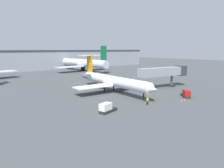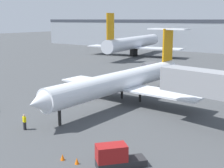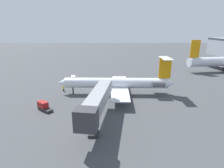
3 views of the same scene
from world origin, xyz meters
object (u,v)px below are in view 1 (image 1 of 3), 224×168
object	(u,v)px
baggage_tug_lead	(107,108)
baggage_tug_trailing	(186,94)
regional_jet	(111,80)
parked_airliner_west_mid	(83,63)
ground_crew_marshaller	(147,101)
traffic_cone_mid	(182,100)
jet_bridge	(166,72)
traffic_cone_near	(185,99)

from	to	relation	value
baggage_tug_lead	baggage_tug_trailing	distance (m)	23.18
regional_jet	baggage_tug_lead	size ratio (longest dim) A/B	7.56
parked_airliner_west_mid	baggage_tug_trailing	bearing A→B (deg)	-100.46
ground_crew_marshaller	traffic_cone_mid	distance (m)	8.95
jet_bridge	baggage_tug_trailing	bearing A→B (deg)	-122.07
regional_jet	jet_bridge	xyz separation A→B (m)	(17.67, -5.11, 1.63)
baggage_tug_trailing	parked_airliner_west_mid	size ratio (longest dim) A/B	0.10
jet_bridge	baggage_tug_trailing	world-z (taller)	jet_bridge
traffic_cone_near	parked_airliner_west_mid	bearing A→B (deg)	77.58
jet_bridge	parked_airliner_west_mid	bearing A→B (deg)	84.64
baggage_tug_lead	jet_bridge	bearing A→B (deg)	17.73
traffic_cone_near	parked_airliner_west_mid	distance (m)	74.43
ground_crew_marshaller	jet_bridge	bearing A→B (deg)	27.95
baggage_tug_trailing	parked_airliner_west_mid	bearing A→B (deg)	79.54
regional_jet	jet_bridge	distance (m)	18.47
ground_crew_marshaller	baggage_tug_lead	size ratio (longest dim) A/B	0.40
parked_airliner_west_mid	traffic_cone_mid	bearing A→B (deg)	-103.49
baggage_tug_lead	parked_airliner_west_mid	world-z (taller)	parked_airliner_west_mid
traffic_cone_near	traffic_cone_mid	distance (m)	1.47
traffic_cone_near	baggage_tug_lead	bearing A→B (deg)	169.48
regional_jet	baggage_tug_trailing	world-z (taller)	regional_jet
regional_jet	ground_crew_marshaller	world-z (taller)	regional_jet
ground_crew_marshaller	baggage_tug_trailing	xyz separation A→B (m)	(12.74, -1.34, -0.02)
jet_bridge	baggage_tug_lead	xyz separation A→B (m)	(-30.67, -9.80, -4.06)
traffic_cone_mid	ground_crew_marshaller	bearing A→B (deg)	160.86
baggage_tug_trailing	traffic_cone_near	xyz separation A→B (m)	(-2.84, -1.43, -0.56)
jet_bridge	traffic_cone_mid	bearing A→B (deg)	-130.95
jet_bridge	traffic_cone_mid	world-z (taller)	jet_bridge
traffic_cone_near	traffic_cone_mid	world-z (taller)	same
regional_jet	traffic_cone_mid	world-z (taller)	regional_jet
baggage_tug_trailing	traffic_cone_mid	xyz separation A→B (m)	(-4.30, -1.59, -0.56)
baggage_tug_lead	traffic_cone_near	world-z (taller)	baggage_tug_lead
jet_bridge	parked_airliner_west_mid	distance (m)	59.28
baggage_tug_lead	baggage_tug_trailing	world-z (taller)	same
regional_jet	baggage_tug_lead	bearing A→B (deg)	-131.06
jet_bridge	traffic_cone_near	xyz separation A→B (m)	(-10.45, -13.56, -4.62)
jet_bridge	baggage_tug_lead	distance (m)	32.45
traffic_cone_near	ground_crew_marshaller	bearing A→B (deg)	164.35
baggage_tug_lead	baggage_tug_trailing	size ratio (longest dim) A/B	1.07
traffic_cone_near	parked_airliner_west_mid	world-z (taller)	parked_airliner_west_mid
regional_jet	traffic_cone_mid	distance (m)	19.92
baggage_tug_lead	traffic_cone_near	size ratio (longest dim) A/B	7.68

